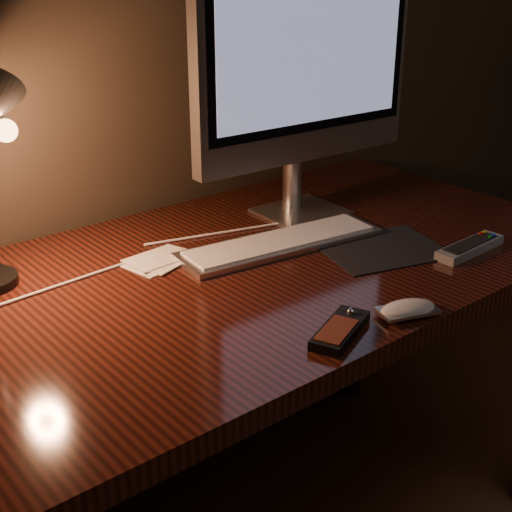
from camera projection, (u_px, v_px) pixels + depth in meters
desk at (191, 322)px, 1.41m from camera, size 1.60×0.75×0.75m
monitor at (307, 58)px, 1.48m from camera, size 0.56×0.17×0.58m
keyboard at (281, 242)px, 1.44m from camera, size 0.45×0.18×0.02m
mousepad at (382, 249)px, 1.42m from camera, size 0.28×0.25×0.00m
mouse at (408, 311)px, 1.16m from camera, size 0.11×0.08×0.02m
media_remote at (340, 330)px, 1.10m from camera, size 0.15×0.10×0.03m
tv_remote at (470, 247)px, 1.41m from camera, size 0.18×0.05×0.02m
papers at (161, 260)px, 1.37m from camera, size 0.15×0.11×0.01m
cable at (154, 257)px, 1.38m from camera, size 0.64×0.09×0.01m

